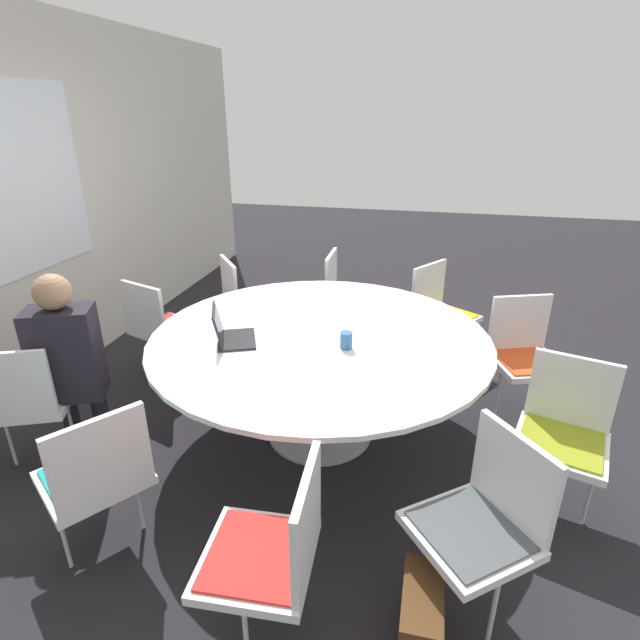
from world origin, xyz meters
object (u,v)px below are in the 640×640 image
(chair_5, at_px, (525,350))
(chair_9, at_px, (159,323))
(chair_3, at_px, (484,516))
(chair_8, at_px, (245,297))
(handbag, at_px, (420,617))
(chair_0, at_px, (25,397))
(coffee_cup, at_px, (346,340))
(chair_2, at_px, (274,547))
(chair_6, at_px, (440,308))
(laptop, at_px, (229,333))
(chair_1, at_px, (96,472))
(chair_7, at_px, (345,292))
(person_0, at_px, (68,356))
(chair_4, at_px, (564,427))

(chair_5, xyz_separation_m, chair_9, (-0.14, 2.65, 0.00))
(chair_3, bearing_deg, chair_8, 2.46)
(handbag, bearing_deg, chair_0, 75.87)
(chair_3, height_order, coffee_cup, chair_3)
(chair_3, bearing_deg, chair_5, -51.28)
(chair_2, height_order, coffee_cup, chair_2)
(chair_6, bearing_deg, laptop, -7.18)
(chair_1, relative_size, chair_8, 1.00)
(chair_7, height_order, laptop, laptop)
(chair_1, distance_m, chair_9, 1.70)
(laptop, bearing_deg, person_0, 89.08)
(chair_5, height_order, chair_9, same)
(chair_5, bearing_deg, chair_4, 74.29)
(coffee_cup, bearing_deg, laptop, 95.73)
(handbag, bearing_deg, chair_2, 101.37)
(chair_2, height_order, chair_7, same)
(chair_0, bearing_deg, chair_1, -53.27)
(chair_1, relative_size, person_0, 0.71)
(chair_1, distance_m, handbag, 1.52)
(chair_5, bearing_deg, chair_0, 3.84)
(chair_9, distance_m, person_0, 0.98)
(chair_5, height_order, person_0, person_0)
(laptop, bearing_deg, chair_7, -36.88)
(chair_3, relative_size, chair_4, 1.00)
(chair_6, relative_size, laptop, 2.38)
(chair_4, bearing_deg, chair_3, 75.23)
(chair_8, height_order, chair_9, same)
(chair_4, xyz_separation_m, chair_5, (0.89, 0.07, 0.00))
(chair_0, xyz_separation_m, handbag, (-0.57, -2.26, -0.36))
(chair_2, bearing_deg, chair_4, -52.22)
(chair_3, xyz_separation_m, coffee_cup, (0.92, 0.74, 0.27))
(chair_1, xyz_separation_m, chair_5, (1.74, -2.06, 0.00))
(chair_0, relative_size, chair_2, 1.00)
(chair_1, height_order, chair_7, same)
(chair_7, relative_size, handbag, 2.36)
(chair_3, relative_size, laptop, 2.38)
(chair_0, distance_m, chair_9, 1.15)
(chair_6, height_order, chair_9, same)
(chair_6, distance_m, handbag, 2.53)
(chair_2, bearing_deg, chair_6, -15.81)
(chair_2, height_order, chair_6, same)
(chair_3, xyz_separation_m, person_0, (0.51, 2.29, 0.20))
(chair_5, relative_size, chair_9, 1.00)
(chair_4, distance_m, chair_6, 1.68)
(chair_1, height_order, laptop, laptop)
(chair_6, bearing_deg, chair_7, -69.72)
(chair_0, xyz_separation_m, person_0, (0.17, -0.19, 0.20))
(chair_3, bearing_deg, chair_7, -15.79)
(laptop, distance_m, coffee_cup, 0.70)
(chair_1, bearing_deg, chair_8, 39.27)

